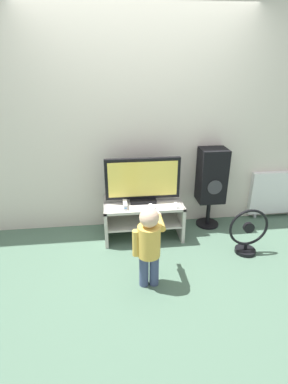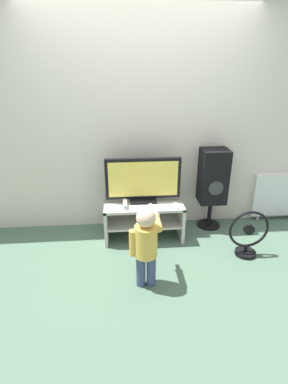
{
  "view_description": "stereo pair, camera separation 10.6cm",
  "coord_description": "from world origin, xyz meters",
  "views": [
    {
      "loc": [
        -0.36,
        -2.87,
        1.93
      ],
      "look_at": [
        0.0,
        0.15,
        0.61
      ],
      "focal_mm": 28.0,
      "sensor_mm": 36.0,
      "label": 1
    },
    {
      "loc": [
        -0.26,
        -2.88,
        1.93
      ],
      "look_at": [
        0.0,
        0.15,
        0.61
      ],
      "focal_mm": 28.0,
      "sensor_mm": 36.0,
      "label": 2
    }
  ],
  "objects": [
    {
      "name": "ground_plane",
      "position": [
        0.0,
        0.0,
        0.0
      ],
      "size": [
        16.0,
        16.0,
        0.0
      ],
      "primitive_type": "plane",
      "color": "#4C6B56"
    },
    {
      "name": "wall_back",
      "position": [
        0.0,
        0.59,
        1.3
      ],
      "size": [
        10.0,
        0.06,
        2.6
      ],
      "color": "silver",
      "rests_on": "ground_plane"
    },
    {
      "name": "tv_stand",
      "position": [
        0.0,
        0.25,
        0.29
      ],
      "size": [
        0.91,
        0.51,
        0.44
      ],
      "color": "beige",
      "rests_on": "ground_plane"
    },
    {
      "name": "television",
      "position": [
        0.0,
        0.28,
        0.69
      ],
      "size": [
        0.85,
        0.2,
        0.52
      ],
      "color": "black",
      "rests_on": "tv_stand"
    },
    {
      "name": "game_console",
      "position": [
        -0.21,
        0.15,
        0.47
      ],
      "size": [
        0.04,
        0.18,
        0.05
      ],
      "color": "white",
      "rests_on": "tv_stand"
    },
    {
      "name": "remote_primary",
      "position": [
        0.36,
        0.09,
        0.45
      ],
      "size": [
        0.04,
        0.13,
        0.03
      ],
      "color": "white",
      "rests_on": "tv_stand"
    },
    {
      "name": "remote_secondary",
      "position": [
        0.09,
        0.09,
        0.45
      ],
      "size": [
        0.07,
        0.13,
        0.03
      ],
      "color": "white",
      "rests_on": "tv_stand"
    },
    {
      "name": "child",
      "position": [
        -0.05,
        -0.63,
        0.47
      ],
      "size": [
        0.3,
        0.46,
        0.8
      ],
      "color": "#3F4C72",
      "rests_on": "ground_plane"
    },
    {
      "name": "speaker_tower",
      "position": [
        0.85,
        0.4,
        0.65
      ],
      "size": [
        0.32,
        0.29,
        1.01
      ],
      "color": "black",
      "rests_on": "ground_plane"
    },
    {
      "name": "floor_fan",
      "position": [
        1.08,
        -0.25,
        0.24
      ],
      "size": [
        0.43,
        0.22,
        0.53
      ],
      "color": "black",
      "rests_on": "ground_plane"
    },
    {
      "name": "radiator",
      "position": [
        1.8,
        0.52,
        0.35
      ],
      "size": [
        0.71,
        0.08,
        0.64
      ],
      "color": "white",
      "rests_on": "ground_plane"
    }
  ]
}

